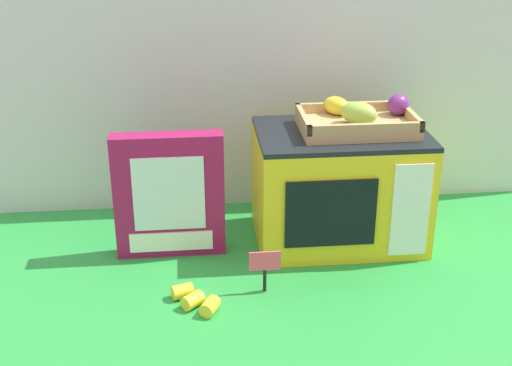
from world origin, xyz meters
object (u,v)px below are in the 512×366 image
(price_sign, at_px, (265,265))
(loose_toy_banana, at_px, (195,299))
(toy_microwave, at_px, (339,186))
(cookie_set_box, at_px, (169,196))
(food_groups_crate, at_px, (359,120))

(price_sign, relative_size, loose_toy_banana, 0.87)
(toy_microwave, distance_m, loose_toy_banana, 0.48)
(price_sign, height_order, loose_toy_banana, price_sign)
(cookie_set_box, relative_size, loose_toy_banana, 2.67)
(toy_microwave, relative_size, loose_toy_banana, 3.56)
(food_groups_crate, distance_m, price_sign, 0.43)
(food_groups_crate, height_order, price_sign, food_groups_crate)
(cookie_set_box, relative_size, price_sign, 3.06)
(price_sign, bearing_deg, toy_microwave, 47.82)
(food_groups_crate, height_order, loose_toy_banana, food_groups_crate)
(toy_microwave, relative_size, cookie_set_box, 1.33)
(food_groups_crate, relative_size, cookie_set_box, 0.90)
(toy_microwave, height_order, cookie_set_box, cookie_set_box)
(toy_microwave, distance_m, cookie_set_box, 0.42)
(cookie_set_box, height_order, loose_toy_banana, cookie_set_box)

